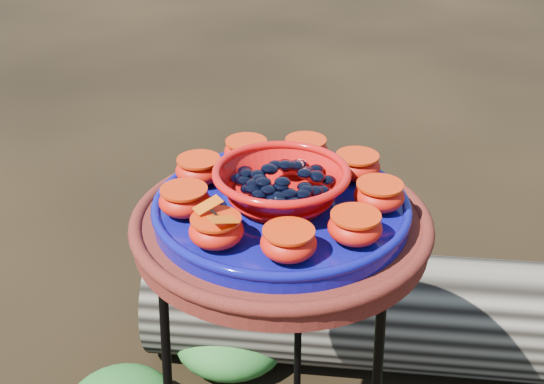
% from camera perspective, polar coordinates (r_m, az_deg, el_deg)
% --- Properties ---
extents(terracotta_saucer, '(0.47, 0.47, 0.04)m').
position_cam_1_polar(terracotta_saucer, '(1.09, 0.76, -2.94)').
color(terracotta_saucer, '#3C110D').
rests_on(terracotta_saucer, plant_stand).
extents(cobalt_plate, '(0.40, 0.40, 0.03)m').
position_cam_1_polar(cobalt_plate, '(1.08, 0.77, -1.48)').
color(cobalt_plate, '#0C0559').
rests_on(cobalt_plate, terracotta_saucer).
extents(red_bowl, '(0.20, 0.20, 0.06)m').
position_cam_1_polar(red_bowl, '(1.06, 0.79, 0.45)').
color(red_bowl, red).
rests_on(red_bowl, cobalt_plate).
extents(glass_gems, '(0.16, 0.16, 0.03)m').
position_cam_1_polar(glass_gems, '(1.04, 0.80, 2.46)').
color(glass_gems, black).
rests_on(glass_gems, red_bowl).
extents(orange_half_0, '(0.08, 0.08, 0.04)m').
position_cam_1_polar(orange_half_0, '(0.96, -4.68, -3.26)').
color(orange_half_0, '#C70304').
rests_on(orange_half_0, cobalt_plate).
extents(orange_half_1, '(0.08, 0.08, 0.04)m').
position_cam_1_polar(orange_half_1, '(0.93, 1.39, -4.31)').
color(orange_half_1, '#C70304').
rests_on(orange_half_1, cobalt_plate).
extents(orange_half_2, '(0.08, 0.08, 0.04)m').
position_cam_1_polar(orange_half_2, '(0.97, 6.96, -2.98)').
color(orange_half_2, '#C70304').
rests_on(orange_half_2, cobalt_plate).
extents(orange_half_3, '(0.08, 0.08, 0.04)m').
position_cam_1_polar(orange_half_3, '(1.06, 8.95, -0.33)').
color(orange_half_3, '#C70304').
rests_on(orange_half_3, cobalt_plate).
extents(orange_half_4, '(0.08, 0.08, 0.04)m').
position_cam_1_polar(orange_half_4, '(1.14, 7.10, 2.13)').
color(orange_half_4, '#C70304').
rests_on(orange_half_4, cobalt_plate).
extents(orange_half_5, '(0.08, 0.08, 0.04)m').
position_cam_1_polar(orange_half_5, '(1.19, 2.83, 3.49)').
color(orange_half_5, '#C70304').
rests_on(orange_half_5, cobalt_plate).
extents(orange_half_6, '(0.08, 0.08, 0.04)m').
position_cam_1_polar(orange_half_6, '(1.18, -2.16, 3.38)').
color(orange_half_6, '#C70304').
rests_on(orange_half_6, cobalt_plate).
extents(orange_half_7, '(0.08, 0.08, 0.04)m').
position_cam_1_polar(orange_half_7, '(1.13, -6.11, 1.82)').
color(orange_half_7, '#C70304').
rests_on(orange_half_7, cobalt_plate).
extents(orange_half_8, '(0.08, 0.08, 0.04)m').
position_cam_1_polar(orange_half_8, '(1.04, -7.33, -0.75)').
color(orange_half_8, '#C70304').
rests_on(orange_half_8, cobalt_plate).
extents(butterfly, '(0.10, 0.10, 0.01)m').
position_cam_1_polar(butterfly, '(0.94, -4.75, -1.78)').
color(butterfly, '#D14D08').
rests_on(butterfly, orange_half_0).
extents(driftwood_log, '(1.68, 0.57, 0.31)m').
position_cam_1_polar(driftwood_log, '(1.87, 15.86, -10.03)').
color(driftwood_log, black).
rests_on(driftwood_log, ground).
extents(foliage_back, '(0.31, 0.31, 0.15)m').
position_cam_1_polar(foliage_back, '(1.87, -3.41, -11.85)').
color(foliage_back, '#205D24').
rests_on(foliage_back, ground).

